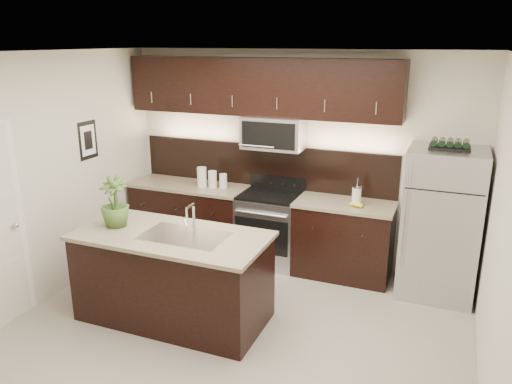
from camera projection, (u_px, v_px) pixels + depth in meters
ground at (234, 332)px, 4.99m from camera, size 4.50×4.50×0.00m
room_walls at (219, 168)px, 4.50m from camera, size 4.52×4.02×2.71m
counter_run at (255, 226)px, 6.51m from camera, size 3.51×0.65×0.94m
upper_fixtures at (262, 96)px, 6.15m from camera, size 3.49×0.40×1.66m
island at (173, 276)px, 5.13m from camera, size 1.96×0.96×0.94m
sink_faucet at (185, 234)px, 4.94m from camera, size 0.84×0.50×0.28m
refrigerator at (441, 224)px, 5.54m from camera, size 0.82×0.74×1.69m
wine_rack at (450, 145)px, 5.28m from camera, size 0.42×0.26×0.10m
plant at (115, 202)px, 5.13m from camera, size 0.35×0.35×0.53m
canisters at (210, 179)px, 6.54m from camera, size 0.39×0.17×0.27m
french_press at (357, 195)px, 5.83m from camera, size 0.11×0.11×0.32m
bananas at (354, 203)px, 5.84m from camera, size 0.21×0.18×0.05m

